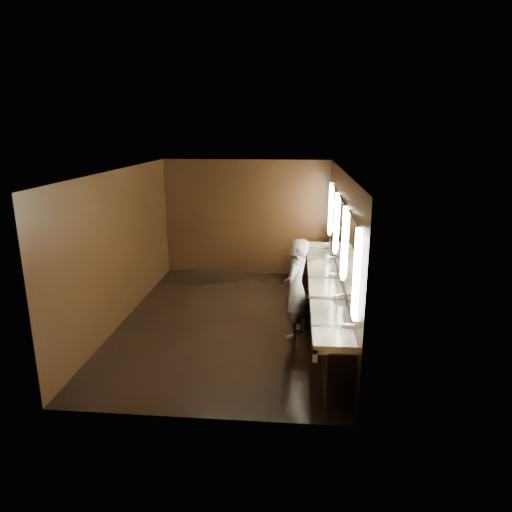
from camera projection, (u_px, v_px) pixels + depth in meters
The scene contains 10 objects.
floor at pixel (230, 321), 8.60m from camera, with size 6.00×6.00×0.00m, color black.
ceiling at pixel (227, 171), 7.84m from camera, with size 4.00×6.00×0.02m, color #2D2D2B.
wall_back at pixel (246, 218), 11.10m from camera, with size 4.00×0.02×2.80m, color black.
wall_front at pixel (191, 314), 5.34m from camera, with size 4.00×0.02×2.80m, color black.
wall_left at pixel (121, 247), 8.39m from camera, with size 0.02×6.00×2.80m, color black.
wall_right at pixel (340, 252), 8.05m from camera, with size 0.02×6.00×2.80m, color black.
sink_counter at pixel (327, 299), 8.31m from camera, with size 0.55×5.40×1.01m.
mirror_band at pixel (340, 232), 7.95m from camera, with size 0.06×5.03×1.15m.
person at pixel (296, 289), 7.74m from camera, with size 0.64×0.42×1.75m, color #7E9BBD.
trash_bin at pixel (314, 312), 8.23m from camera, with size 0.39×0.39×0.61m, color black.
Camera 1 is at (1.20, -7.87, 3.50)m, focal length 32.00 mm.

